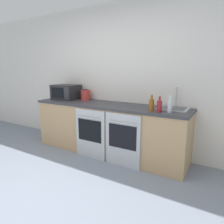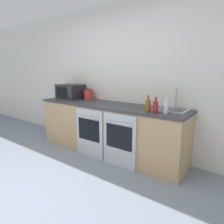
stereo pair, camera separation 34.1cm
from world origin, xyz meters
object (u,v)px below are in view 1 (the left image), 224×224
(oven_right, at_px, (123,140))
(microwave, at_px, (66,92))
(sink, at_px, (173,108))
(oven_left, at_px, (90,134))
(kettle, at_px, (85,95))
(bottle_red, at_px, (159,106))
(bottle_clear, at_px, (170,106))
(bottle_amber, at_px, (151,105))

(oven_right, distance_m, microwave, 1.67)
(sink, bearing_deg, microwave, -178.81)
(oven_left, bearing_deg, kettle, 133.40)
(oven_left, height_order, oven_right, same)
(oven_right, height_order, kettle, kettle)
(oven_left, relative_size, sink, 1.89)
(oven_right, distance_m, bottle_red, 0.75)
(kettle, bearing_deg, oven_left, -46.60)
(microwave, height_order, bottle_red, microwave)
(oven_right, xyz_separation_m, microwave, (-1.50, 0.41, 0.61))
(kettle, height_order, sink, sink)
(microwave, relative_size, bottle_red, 2.36)
(oven_left, relative_size, bottle_clear, 3.47)
(bottle_amber, bearing_deg, oven_left, -171.18)
(oven_left, xyz_separation_m, bottle_red, (1.11, 0.13, 0.55))
(microwave, xyz_separation_m, bottle_clear, (2.12, -0.23, -0.05))
(bottle_amber, bearing_deg, sink, 52.03)
(oven_right, xyz_separation_m, kettle, (-1.08, 0.50, 0.56))
(bottle_red, xyz_separation_m, kettle, (-1.58, 0.37, 0.01))
(kettle, xyz_separation_m, sink, (1.69, -0.05, -0.08))
(bottle_red, relative_size, bottle_clear, 0.92)
(oven_left, distance_m, bottle_clear, 1.37)
(microwave, distance_m, bottle_clear, 2.14)
(bottle_red, height_order, kettle, bottle_red)
(oven_right, xyz_separation_m, bottle_amber, (0.37, 0.15, 0.55))
(oven_right, bearing_deg, bottle_red, 15.10)
(kettle, relative_size, sink, 0.48)
(microwave, bearing_deg, bottle_red, -7.89)
(bottle_clear, distance_m, sink, 0.29)
(oven_right, distance_m, kettle, 1.32)
(oven_left, distance_m, kettle, 0.89)
(bottle_red, distance_m, bottle_clear, 0.14)
(microwave, height_order, sink, sink)
(oven_right, height_order, bottle_red, bottle_red)
(oven_left, bearing_deg, microwave, 155.19)
(oven_left, relative_size, bottle_red, 3.76)
(microwave, distance_m, bottle_red, 2.01)
(microwave, xyz_separation_m, bottle_amber, (1.87, -0.26, -0.05))
(oven_left, distance_m, bottle_amber, 1.14)
(sink, bearing_deg, oven_left, -159.60)
(bottle_amber, bearing_deg, kettle, 166.58)
(bottle_amber, distance_m, kettle, 1.50)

